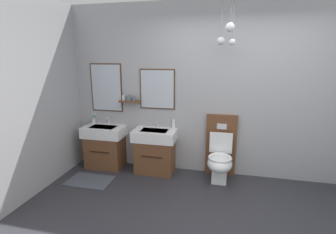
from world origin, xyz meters
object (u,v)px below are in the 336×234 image
Objects in this scene: vanity_sink_left at (105,145)px; toilet at (220,156)px; toothbrush_cup at (94,120)px; soap_dispenser at (173,124)px; vanity_sink_right at (155,150)px.

toilet reaches higher than vanity_sink_left.
toothbrush_cup is 1.06× the size of soap_dispenser.
vanity_sink_right is 1.24m from toothbrush_cup.
toilet reaches higher than toothbrush_cup.
toothbrush_cup is 1.45m from soap_dispenser.
toothbrush_cup is at bearing 173.07° from vanity_sink_right.
vanity_sink_left is 3.75× the size of toothbrush_cup.
vanity_sink_left is 3.99× the size of soap_dispenser.
vanity_sink_left is at bearing 180.00° from vanity_sink_right.
toothbrush_cup is at bearing -179.60° from soap_dispenser.
toilet is at bearing -4.12° from toothbrush_cup.
soap_dispenser is (-0.78, 0.17, 0.43)m from toilet.
vanity_sink_left and vanity_sink_right have the same top height.
soap_dispenser is at bearing 167.69° from toilet.
vanity_sink_right is 3.75× the size of toothbrush_cup.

